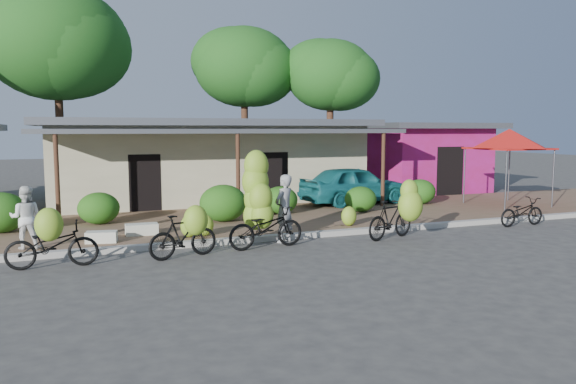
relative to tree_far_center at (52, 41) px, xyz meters
name	(u,v)px	position (x,y,z in m)	size (l,w,h in m)	color
ground	(313,255)	(5.69, -16.11, -6.93)	(100.00, 100.00, 0.00)	#3D3B38
sidewalk	(248,221)	(5.69, -11.11, -6.87)	(60.00, 6.00, 0.12)	#845B47
curb	(282,237)	(5.69, -14.11, -6.85)	(60.00, 0.25, 0.15)	#A8A399
shop_main	(204,159)	(5.69, -5.18, -5.21)	(13.00, 8.50, 3.35)	beige
shop_pink	(418,156)	(16.19, -5.12, -5.26)	(6.00, 6.00, 3.25)	#B51B80
tree_far_center	(52,41)	(0.00, 0.00, 0.00)	(6.43, 6.41, 9.39)	#462A1C
tree_center_right	(240,65)	(9.00, 0.50, -0.65)	(5.28, 5.16, 8.25)	#462A1C
tree_near_right	(326,73)	(13.00, -1.50, -1.10)	(4.70, 4.55, 7.58)	#462A1C
hedge_0	(0,213)	(-1.38, -10.85, -6.25)	(1.43, 1.29, 1.12)	#155312
hedge_1	(99,208)	(1.21, -10.37, -6.33)	(1.23, 1.11, 0.96)	#155312
hedge_2	(223,203)	(4.82, -11.29, -6.24)	(1.47, 1.32, 1.14)	#155312
hedge_3	(280,200)	(7.04, -10.45, -6.34)	(1.19, 1.07, 0.93)	#155312
hedge_4	(360,199)	(9.77, -11.06, -6.37)	(1.13, 1.02, 0.88)	#155312
hedge_5	(420,192)	(12.88, -10.12, -6.34)	(1.21, 1.09, 0.95)	#155312
red_canopy	(509,139)	(15.76, -11.56, -4.32)	(3.50, 3.50, 2.86)	#59595E
bike_far_left	(52,243)	(-0.01, -15.25, -6.36)	(1.91, 1.25, 1.39)	black
bike_left	(185,234)	(2.82, -15.37, -6.34)	(1.76, 1.30, 1.31)	black
bike_center	(261,209)	(4.88, -14.73, -5.97)	(2.07, 1.33, 2.44)	black
bike_right	(397,214)	(8.52, -15.28, -6.22)	(1.84, 1.42, 1.66)	black
bike_far_right	(522,212)	(13.30, -14.82, -6.49)	(1.69, 0.64, 0.88)	black
loose_banana_a	(189,226)	(3.31, -13.44, -6.51)	(0.47, 0.40, 0.59)	#7FAC2B
loose_banana_b	(205,225)	(3.74, -13.40, -6.52)	(0.46, 0.39, 0.58)	#7FAC2B
loose_banana_c	(349,216)	(8.06, -13.44, -6.52)	(0.47, 0.40, 0.58)	#7FAC2B
sack_near	(142,229)	(2.18, -12.63, -6.66)	(0.85, 0.40, 0.30)	silver
sack_far	(101,237)	(1.10, -13.31, -6.67)	(0.75, 0.38, 0.28)	silver
vendor	(284,208)	(5.62, -14.42, -6.03)	(0.65, 0.43, 1.79)	gray
bystander	(26,217)	(-0.60, -13.42, -6.06)	(0.73, 0.57, 1.51)	white
teal_van	(354,185)	(10.56, -9.11, -6.08)	(1.73, 4.30, 1.46)	#196C72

